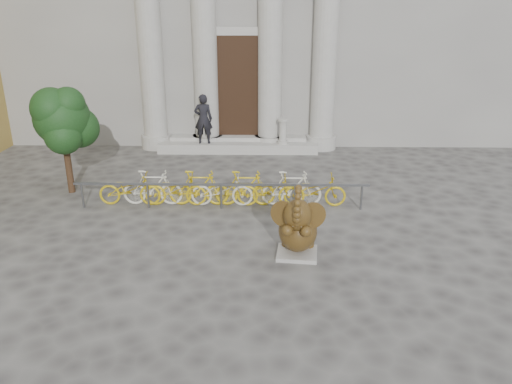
{
  "coord_description": "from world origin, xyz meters",
  "views": [
    {
      "loc": [
        1.03,
        -9.06,
        5.23
      ],
      "look_at": [
        0.83,
        1.93,
        1.1
      ],
      "focal_mm": 35.0,
      "sensor_mm": 36.0,
      "label": 1
    }
  ],
  "objects_px": {
    "bike_rack": "(222,188)",
    "tree": "(63,120)",
    "elephant_statue": "(298,229)",
    "pedestrian": "(203,119)"
  },
  "relations": [
    {
      "from": "elephant_statue",
      "to": "pedestrian",
      "type": "height_order",
      "value": "pedestrian"
    },
    {
      "from": "bike_rack",
      "to": "pedestrian",
      "type": "height_order",
      "value": "pedestrian"
    },
    {
      "from": "tree",
      "to": "pedestrian",
      "type": "bearing_deg",
      "value": 51.88
    },
    {
      "from": "bike_rack",
      "to": "elephant_statue",
      "type": "bearing_deg",
      "value": -57.29
    },
    {
      "from": "bike_rack",
      "to": "tree",
      "type": "bearing_deg",
      "value": 168.29
    },
    {
      "from": "pedestrian",
      "to": "tree",
      "type": "bearing_deg",
      "value": 49.14
    },
    {
      "from": "bike_rack",
      "to": "tree",
      "type": "xyz_separation_m",
      "value": [
        -4.55,
        0.94,
        1.68
      ]
    },
    {
      "from": "elephant_statue",
      "to": "tree",
      "type": "relative_size",
      "value": 0.56
    },
    {
      "from": "elephant_statue",
      "to": "tree",
      "type": "distance_m",
      "value": 7.7
    },
    {
      "from": "elephant_statue",
      "to": "tree",
      "type": "bearing_deg",
      "value": 154.9
    }
  ]
}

